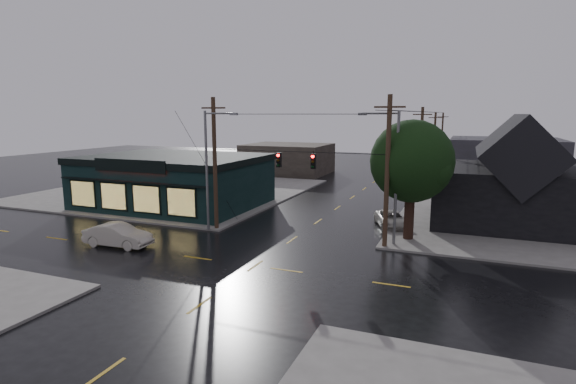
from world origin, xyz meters
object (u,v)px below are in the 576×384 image
at_px(corner_tree, 412,162).
at_px(suv_silver, 392,219).
at_px(utility_pole_nw, 217,230).
at_px(utility_pole_ne, 384,248).
at_px(sedan_cream, 118,235).

xyz_separation_m(corner_tree, suv_silver, (-1.73, 3.52, -5.03)).
bearing_deg(corner_tree, utility_pole_nw, -170.04).
bearing_deg(utility_pole_ne, suv_silver, 94.75).
distance_m(utility_pole_nw, utility_pole_ne, 13.00).
height_order(utility_pole_nw, suv_silver, utility_pole_nw).
relative_size(corner_tree, utility_pole_ne, 0.83).
height_order(utility_pole_ne, suv_silver, utility_pole_ne).
distance_m(corner_tree, sedan_cream, 20.78).
bearing_deg(suv_silver, utility_pole_ne, -107.63).
xyz_separation_m(sedan_cream, suv_silver, (16.43, 12.38, -0.15)).
relative_size(sedan_cream, suv_silver, 1.05).
xyz_separation_m(utility_pole_nw, sedan_cream, (-3.93, -6.36, 0.78)).
bearing_deg(corner_tree, utility_pole_ne, -116.28).
bearing_deg(suv_silver, utility_pole_nw, -176.68).
distance_m(utility_pole_nw, suv_silver, 13.89).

